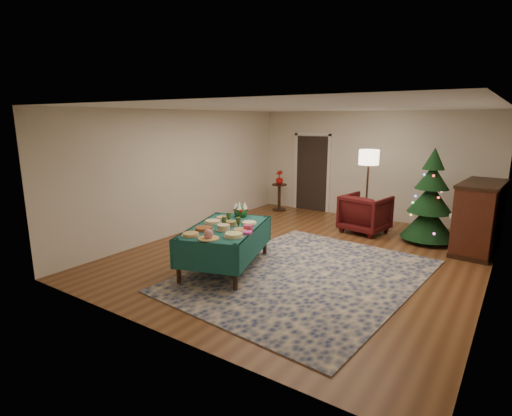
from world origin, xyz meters
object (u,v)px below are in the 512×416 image
Objects in this scene: buffet_table at (226,235)px; side_table at (279,198)px; christmas_tree at (430,201)px; armchair at (365,212)px; piano at (479,218)px; floor_lamp at (369,162)px; potted_plant at (279,180)px; gift_box at (248,228)px.

buffet_table is 2.88× the size of side_table.
side_table is 0.38× the size of christmas_tree.
piano reaches higher than armchair.
armchair is 1.11m from floor_lamp.
buffet_table is at bearing 80.79° from armchair.
side_table is 0.49m from potted_plant.
armchair is at bearing 77.94° from gift_box.
christmas_tree reaches higher than armchair.
christmas_tree reaches higher than gift_box.
gift_box reaches higher than side_table.
piano reaches higher than potted_plant.
side_table is (-1.98, 4.30, -0.42)m from gift_box.
side_table is 1.97× the size of potted_plant.
side_table is 0.46× the size of piano.
christmas_tree is 0.94m from piano.
christmas_tree is at bearing -11.10° from potted_plant.
piano is at bearing -10.11° from side_table.
floor_lamp reaches higher than side_table.
christmas_tree is 1.21× the size of piano.
christmas_tree is at bearing 54.24° from buffet_table.
armchair reaches higher than side_table.
potted_plant is (-2.73, 0.81, 0.37)m from armchair.
armchair reaches higher than gift_box.
armchair is at bearing -16.47° from side_table.
armchair is 0.59× the size of piano.
gift_box is 0.16× the size of side_table.
armchair is at bearing -179.52° from christmas_tree.
side_table is at bearing -6.70° from armchair.
floor_lamp is at bearing -63.24° from armchair.
gift_box is 4.74m from potted_plant.
christmas_tree is (1.40, -0.22, -0.68)m from floor_lamp.
buffet_table is 1.33× the size of piano.
armchair is at bearing 177.99° from piano.
christmas_tree is (4.05, -0.80, 0.52)m from side_table.
buffet_table is 1.16× the size of floor_lamp.
armchair is at bearing -73.02° from floor_lamp.
potted_plant reaches higher than buffet_table.
christmas_tree reaches higher than floor_lamp.
floor_lamp is at bearing 172.26° from piano.
buffet_table is 4.58m from side_table.
gift_box is at bearing 87.72° from armchair.
potted_plant is at bearing -45.00° from side_table.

